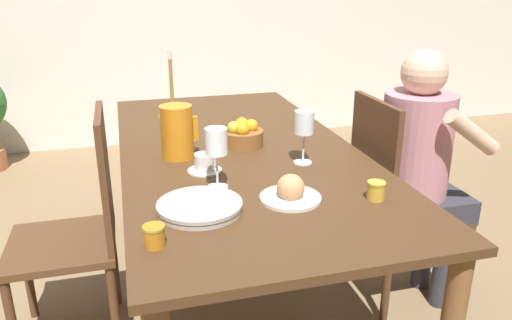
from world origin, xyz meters
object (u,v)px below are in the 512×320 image
(person_seated, at_px, (421,161))
(fruit_bowl, at_px, (242,135))
(teacup_across, at_px, (183,133))
(red_pitcher, at_px, (177,132))
(wine_glass_water, at_px, (304,125))
(teacup_near_person, at_px, (205,164))
(chair_person_side, at_px, (393,200))
(chair_opposite, at_px, (80,227))
(jam_jar_red, at_px, (376,190))
(jam_jar_amber, at_px, (154,235))
(serving_tray, at_px, (200,207))
(candlestick_tall, at_px, (172,86))
(wine_glass_juice, at_px, (216,145))
(bread_plate, at_px, (290,192))

(person_seated, xyz_separation_m, fruit_bowl, (-0.74, 0.25, 0.11))
(teacup_across, bearing_deg, red_pitcher, -101.98)
(wine_glass_water, distance_m, teacup_near_person, 0.41)
(chair_person_side, height_order, fruit_bowl, chair_person_side)
(teacup_across, bearing_deg, fruit_bowl, -34.40)
(chair_opposite, bearing_deg, fruit_bowl, -81.76)
(jam_jar_red, bearing_deg, wine_glass_water, 106.07)
(teacup_near_person, relative_size, jam_jar_red, 2.09)
(teacup_across, bearing_deg, jam_jar_amber, -101.95)
(red_pitcher, distance_m, serving_tray, 0.53)
(chair_person_side, distance_m, fruit_bowl, 0.74)
(fruit_bowl, xyz_separation_m, candlestick_tall, (-0.22, 0.74, 0.08))
(teacup_near_person, xyz_separation_m, serving_tray, (-0.07, -0.34, -0.02))
(teacup_near_person, height_order, candlestick_tall, candlestick_tall)
(teacup_near_person, bearing_deg, teacup_across, 93.60)
(chair_person_side, relative_size, wine_glass_water, 4.62)
(wine_glass_juice, xyz_separation_m, candlestick_tall, (-0.03, 1.17, -0.03))
(teacup_across, xyz_separation_m, fruit_bowl, (0.24, -0.16, 0.02))
(wine_glass_juice, distance_m, teacup_near_person, 0.21)
(wine_glass_water, height_order, jam_jar_amber, wine_glass_water)
(teacup_across, relative_size, jam_jar_amber, 2.09)
(red_pitcher, bearing_deg, fruit_bowl, 14.77)
(red_pitcher, bearing_deg, jam_jar_red, -45.39)
(teacup_near_person, bearing_deg, person_seated, 1.05)
(person_seated, distance_m, bread_plate, 0.81)
(teacup_across, xyz_separation_m, serving_tray, (-0.05, -0.76, -0.02))
(wine_glass_juice, bearing_deg, teacup_near_person, 95.41)
(bread_plate, relative_size, jam_jar_red, 3.29)
(wine_glass_water, bearing_deg, red_pitcher, 156.86)
(wine_glass_water, distance_m, serving_tray, 0.58)
(wine_glass_water, distance_m, teacup_across, 0.62)
(candlestick_tall, bearing_deg, serving_tray, -92.78)
(red_pitcher, bearing_deg, candlestick_tall, 85.15)
(red_pitcher, bearing_deg, person_seated, -9.37)
(person_seated, height_order, teacup_across, person_seated)
(person_seated, bearing_deg, chair_opposite, -95.75)
(person_seated, bearing_deg, jam_jar_amber, -65.52)
(red_pitcher, relative_size, wine_glass_juice, 0.99)
(red_pitcher, height_order, bread_plate, red_pitcher)
(jam_jar_red, bearing_deg, red_pitcher, 134.61)
(chair_opposite, height_order, bread_plate, chair_opposite)
(teacup_near_person, distance_m, teacup_across, 0.43)
(jam_jar_amber, bearing_deg, wine_glass_juice, 55.32)
(chair_opposite, bearing_deg, jam_jar_red, -119.62)
(chair_opposite, xyz_separation_m, wine_glass_water, (0.88, -0.18, 0.41))
(red_pitcher, xyz_separation_m, serving_tray, (0.00, -0.52, -0.09))
(serving_tray, bearing_deg, person_seated, 19.00)
(chair_person_side, distance_m, bread_plate, 0.79)
(jam_jar_amber, bearing_deg, teacup_near_person, 66.35)
(chair_opposite, relative_size, teacup_across, 7.52)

